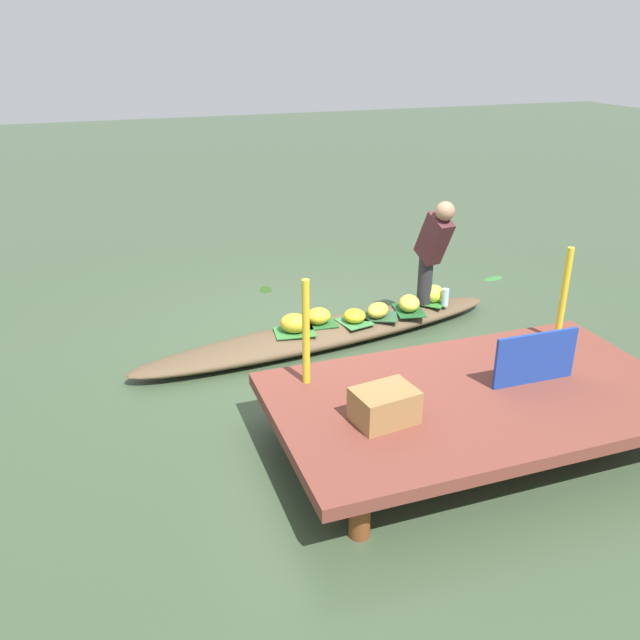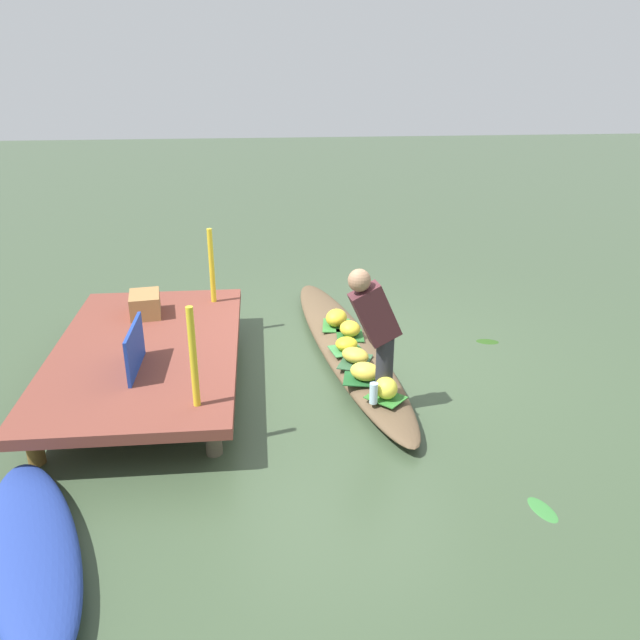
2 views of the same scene
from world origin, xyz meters
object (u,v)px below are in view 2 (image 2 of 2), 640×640
banana_bunch_0 (365,371)px  banana_bunch_4 (350,329)px  banana_bunch_5 (336,318)px  market_banner (135,348)px  water_bottle (374,393)px  moored_boat (32,550)px  banana_bunch_2 (355,355)px  vendor_person (375,324)px  produce_crate (145,304)px  banana_bunch_3 (347,344)px  banana_bunch_1 (386,388)px  vendor_boat (347,346)px

banana_bunch_0 → banana_bunch_4: size_ratio=1.15×
banana_bunch_5 → market_banner: bearing=124.3°
banana_bunch_0 → water_bottle: bearing=-179.4°
banana_bunch_0 → market_banner: (-0.02, 2.12, 0.35)m
moored_boat → banana_bunch_2: 3.42m
banana_bunch_0 → banana_bunch_5: size_ratio=1.02×
banana_bunch_4 → vendor_person: vendor_person is taller
banana_bunch_5 → produce_crate: produce_crate is taller
moored_boat → banana_bunch_0: bearing=-73.1°
banana_bunch_2 → banana_bunch_3: (0.29, 0.05, -0.00)m
banana_bunch_2 → banana_bunch_5: banana_bunch_5 is taller
vendor_person → banana_bunch_2: bearing=6.4°
moored_boat → vendor_person: 3.16m
banana_bunch_3 → banana_bunch_5: 0.67m
banana_bunch_3 → vendor_person: (-0.94, -0.12, 0.62)m
moored_boat → banana_bunch_0: (1.97, -2.51, 0.17)m
banana_bunch_4 → market_banner: (-1.07, 2.12, 0.35)m
banana_bunch_5 → moored_boat: bearing=144.3°
banana_bunch_1 → moored_boat: bearing=121.3°
vendor_person → water_bottle: vendor_person is taller
banana_bunch_4 → produce_crate: 2.28m
moored_boat → banana_bunch_2: banana_bunch_2 is taller
vendor_boat → banana_bunch_0: 1.01m
moored_boat → banana_bunch_5: size_ratio=7.23×
banana_bunch_1 → vendor_boat: bearing=7.3°
banana_bunch_2 → banana_bunch_5: 0.96m
vendor_person → produce_crate: (1.59, 2.28, -0.34)m
moored_boat → water_bottle: 2.95m
banana_bunch_2 → vendor_person: 0.90m
banana_bunch_1 → vendor_person: size_ratio=0.19×
banana_bunch_5 → vendor_person: size_ratio=0.24×
banana_bunch_1 → produce_crate: 2.93m
vendor_person → water_bottle: size_ratio=6.18×
moored_boat → banana_bunch_4: bearing=-61.1°
banana_bunch_0 → banana_bunch_2: 0.39m
vendor_boat → moored_boat: bearing=132.2°
banana_bunch_2 → vendor_boat: bearing=-0.1°
vendor_boat → banana_bunch_4: size_ratio=16.17×
banana_bunch_0 → banana_bunch_3: 0.68m
banana_bunch_2 → banana_bunch_3: banana_bunch_2 is taller
banana_bunch_3 → produce_crate: bearing=73.2°
banana_bunch_3 → water_bottle: (-1.12, -0.09, 0.02)m
banana_bunch_5 → water_bottle: size_ratio=1.46×
banana_bunch_2 → banana_bunch_4: (0.65, -0.04, 0.01)m
banana_bunch_5 → water_bottle: 1.79m
banana_bunch_0 → banana_bunch_2: banana_bunch_0 is taller
banana_bunch_3 → water_bottle: size_ratio=1.20×
water_bottle → market_banner: (0.42, 2.13, 0.34)m
banana_bunch_3 → water_bottle: water_bottle is taller
market_banner → banana_bunch_5: bearing=-55.0°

